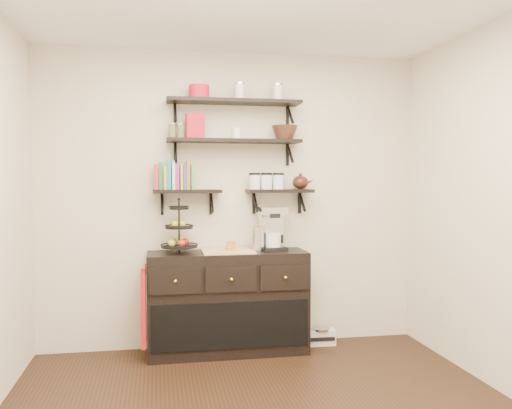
# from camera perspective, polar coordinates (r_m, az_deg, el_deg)

# --- Properties ---
(back_wall) EXTENTS (3.50, 0.02, 2.70)m
(back_wall) POSITION_cam_1_polar(r_m,az_deg,el_deg) (5.01, -2.52, 0.48)
(back_wall) COLOR beige
(back_wall) RESTS_ON ground
(shelf_top) EXTENTS (1.20, 0.27, 0.23)m
(shelf_top) POSITION_cam_1_polar(r_m,az_deg,el_deg) (4.93, -2.33, 10.72)
(shelf_top) COLOR black
(shelf_top) RESTS_ON back_wall
(shelf_mid) EXTENTS (1.20, 0.27, 0.23)m
(shelf_mid) POSITION_cam_1_polar(r_m,az_deg,el_deg) (4.89, -2.32, 6.66)
(shelf_mid) COLOR black
(shelf_mid) RESTS_ON back_wall
(shelf_low_left) EXTENTS (0.60, 0.25, 0.23)m
(shelf_low_left) POSITION_cam_1_polar(r_m,az_deg,el_deg) (4.85, -7.25, 1.31)
(shelf_low_left) COLOR black
(shelf_low_left) RESTS_ON back_wall
(shelf_low_right) EXTENTS (0.60, 0.25, 0.23)m
(shelf_low_right) POSITION_cam_1_polar(r_m,az_deg,el_deg) (4.97, 2.47, 1.36)
(shelf_low_right) COLOR black
(shelf_low_right) RESTS_ON back_wall
(cookbooks) EXTENTS (0.36, 0.15, 0.26)m
(cookbooks) POSITION_cam_1_polar(r_m,az_deg,el_deg) (4.84, -8.30, 2.91)
(cookbooks) COLOR #B4203C
(cookbooks) RESTS_ON shelf_low_left
(glass_canisters) EXTENTS (0.32, 0.10, 0.13)m
(glass_canisters) POSITION_cam_1_polar(r_m,az_deg,el_deg) (4.94, 1.12, 2.36)
(glass_canisters) COLOR silver
(glass_canisters) RESTS_ON shelf_low_right
(sideboard) EXTENTS (1.40, 0.50, 0.92)m
(sideboard) POSITION_cam_1_polar(r_m,az_deg,el_deg) (4.89, -3.00, -10.21)
(sideboard) COLOR black
(sideboard) RESTS_ON floor
(fruit_stand) EXTENTS (0.31, 0.31, 0.46)m
(fruit_stand) POSITION_cam_1_polar(r_m,az_deg,el_deg) (4.76, -8.06, -3.18)
(fruit_stand) COLOR black
(fruit_stand) RESTS_ON sideboard
(candle) EXTENTS (0.08, 0.08, 0.08)m
(candle) POSITION_cam_1_polar(r_m,az_deg,el_deg) (4.80, -2.68, -4.33)
(candle) COLOR #A45A25
(candle) RESTS_ON sideboard
(coffee_maker) EXTENTS (0.25, 0.24, 0.39)m
(coffee_maker) POSITION_cam_1_polar(r_m,az_deg,el_deg) (4.88, 1.71, -2.67)
(coffee_maker) COLOR black
(coffee_maker) RESTS_ON sideboard
(thermal_carafe) EXTENTS (0.11, 0.11, 0.22)m
(thermal_carafe) POSITION_cam_1_polar(r_m,az_deg,el_deg) (4.82, 0.21, -3.66)
(thermal_carafe) COLOR silver
(thermal_carafe) RESTS_ON sideboard
(apron) EXTENTS (0.04, 0.27, 0.63)m
(apron) POSITION_cam_1_polar(r_m,az_deg,el_deg) (4.75, -11.76, -10.64)
(apron) COLOR maroon
(apron) RESTS_ON sideboard
(radio) EXTENTS (0.27, 0.18, 0.16)m
(radio) POSITION_cam_1_polar(r_m,az_deg,el_deg) (5.22, 6.81, -13.60)
(radio) COLOR silver
(radio) RESTS_ON floor
(recipe_box) EXTENTS (0.17, 0.09, 0.22)m
(recipe_box) POSITION_cam_1_polar(r_m,az_deg,el_deg) (4.86, -6.44, 8.19)
(recipe_box) COLOR red
(recipe_box) RESTS_ON shelf_mid
(walnut_bowl) EXTENTS (0.24, 0.24, 0.13)m
(walnut_bowl) POSITION_cam_1_polar(r_m,az_deg,el_deg) (4.98, 3.03, 7.55)
(walnut_bowl) COLOR black
(walnut_bowl) RESTS_ON shelf_mid
(ramekins) EXTENTS (0.09, 0.09, 0.10)m
(ramekins) POSITION_cam_1_polar(r_m,az_deg,el_deg) (4.89, -2.05, 7.43)
(ramekins) COLOR white
(ramekins) RESTS_ON shelf_mid
(teapot) EXTENTS (0.20, 0.15, 0.15)m
(teapot) POSITION_cam_1_polar(r_m,az_deg,el_deg) (5.01, 4.71, 2.47)
(teapot) COLOR #33180F
(teapot) RESTS_ON shelf_low_right
(red_pot) EXTENTS (0.18, 0.18, 0.12)m
(red_pot) POSITION_cam_1_polar(r_m,az_deg,el_deg) (4.90, -6.01, 11.68)
(red_pot) COLOR red
(red_pot) RESTS_ON shelf_top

